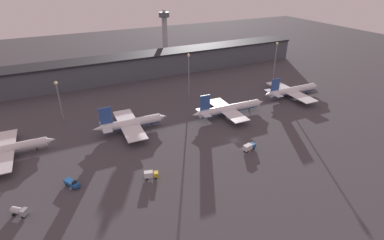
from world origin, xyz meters
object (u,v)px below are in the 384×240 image
(airplane_0, at_px, (6,149))
(airplane_1, at_px, (131,123))
(service_vehicle_1, at_px, (249,147))
(service_vehicle_3, at_px, (151,174))
(airplane_3, at_px, (292,91))
(control_tower, at_px, (165,30))
(service_vehicle_2, at_px, (72,183))
(airplane_2, at_px, (229,109))
(service_vehicle_0, at_px, (19,211))

(airplane_0, distance_m, airplane_1, 54.53)
(airplane_1, relative_size, service_vehicle_1, 5.59)
(airplane_1, relative_size, service_vehicle_3, 6.53)
(airplane_1, xyz_separation_m, service_vehicle_3, (-3.95, -40.62, -2.11))
(airplane_0, distance_m, airplane_3, 157.39)
(airplane_1, bearing_deg, airplane_3, 0.84)
(airplane_1, bearing_deg, control_tower, 62.77)
(service_vehicle_3, height_order, control_tower, control_tower)
(service_vehicle_2, bearing_deg, control_tower, 117.33)
(airplane_3, bearing_deg, airplane_0, -179.19)
(airplane_2, distance_m, service_vehicle_0, 107.57)
(service_vehicle_1, relative_size, control_tower, 0.16)
(airplane_0, xyz_separation_m, airplane_1, (54.53, -0.81, 0.28))
(airplane_3, bearing_deg, service_vehicle_0, -164.10)
(airplane_1, xyz_separation_m, control_tower, (65.28, 118.57, 20.39))
(service_vehicle_3, bearing_deg, service_vehicle_0, -164.85)
(service_vehicle_2, bearing_deg, airplane_1, 105.47)
(service_vehicle_1, distance_m, service_vehicle_2, 74.32)
(service_vehicle_3, bearing_deg, service_vehicle_1, 15.57)
(airplane_1, height_order, airplane_2, airplane_1)
(airplane_1, height_order, service_vehicle_2, airplane_1)
(service_vehicle_3, distance_m, control_tower, 175.04)
(service_vehicle_0, height_order, service_vehicle_1, service_vehicle_1)
(airplane_2, height_order, service_vehicle_0, airplane_2)
(service_vehicle_3, bearing_deg, control_tower, 82.36)
(service_vehicle_2, distance_m, service_vehicle_3, 29.12)
(service_vehicle_2, bearing_deg, airplane_0, -175.42)
(airplane_2, height_order, control_tower, control_tower)
(airplane_3, bearing_deg, airplane_1, -179.16)
(airplane_1, xyz_separation_m, airplane_2, (53.13, -6.55, -0.16))
(airplane_0, relative_size, service_vehicle_3, 6.88)
(airplane_3, height_order, service_vehicle_3, airplane_3)
(control_tower, bearing_deg, airplane_0, -135.50)
(airplane_2, height_order, service_vehicle_3, airplane_2)
(airplane_0, bearing_deg, airplane_1, 0.75)
(airplane_3, xyz_separation_m, service_vehicle_2, (-134.69, -30.87, -2.43))
(service_vehicle_0, xyz_separation_m, service_vehicle_3, (45.11, -0.56, 0.04))
(airplane_0, distance_m, control_tower, 169.26)
(airplane_3, relative_size, service_vehicle_2, 5.97)
(service_vehicle_3, xyz_separation_m, control_tower, (69.24, 159.19, 22.50))
(airplane_2, bearing_deg, airplane_1, 174.58)
(service_vehicle_0, xyz_separation_m, service_vehicle_2, (17.22, 7.82, -0.31))
(airplane_3, relative_size, service_vehicle_0, 7.55)
(airplane_0, xyz_separation_m, service_vehicle_0, (5.46, -40.87, -1.87))
(airplane_1, relative_size, service_vehicle_2, 5.24)
(airplane_0, xyz_separation_m, control_tower, (119.81, 117.75, 20.67))
(service_vehicle_1, relative_size, service_vehicle_3, 1.17)
(service_vehicle_3, bearing_deg, airplane_0, 156.54)
(airplane_1, distance_m, airplane_2, 53.53)
(service_vehicle_2, relative_size, control_tower, 0.17)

